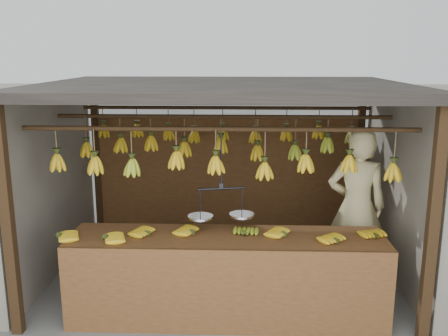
{
  "coord_description": "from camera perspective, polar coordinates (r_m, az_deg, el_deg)",
  "views": [
    {
      "loc": [
        0.23,
        -5.94,
        2.74
      ],
      "look_at": [
        0.0,
        0.3,
        1.3
      ],
      "focal_mm": 40.0,
      "sensor_mm": 36.0,
      "label": 1
    }
  ],
  "objects": [
    {
      "name": "ground",
      "position": [
        6.54,
        -0.1,
        -11.76
      ],
      "size": [
        80.0,
        80.0,
        0.0
      ],
      "primitive_type": "plane",
      "color": "#5B5B57"
    },
    {
      "name": "hanging_bananas",
      "position": [
        6.05,
        -0.08,
        2.35
      ],
      "size": [
        3.65,
        2.25,
        0.4
      ],
      "color": "gold",
      "rests_on": "ground"
    },
    {
      "name": "balance_scale",
      "position": [
        5.2,
        -0.32,
        -4.93
      ],
      "size": [
        0.68,
        0.34,
        0.93
      ],
      "color": "black",
      "rests_on": "ground"
    },
    {
      "name": "counter",
      "position": [
        5.14,
        0.24,
        -10.37
      ],
      "size": [
        3.48,
        0.75,
        0.96
      ],
      "color": "brown",
      "rests_on": "ground"
    },
    {
      "name": "bag_bundles",
      "position": [
        7.68,
        14.91,
        -0.45
      ],
      "size": [
        0.08,
        0.26,
        1.24
      ],
      "color": "#1426BF",
      "rests_on": "ground"
    },
    {
      "name": "stall",
      "position": [
        6.32,
        0.01,
        6.0
      ],
      "size": [
        4.3,
        3.3,
        2.4
      ],
      "color": "black",
      "rests_on": "ground"
    },
    {
      "name": "vendor",
      "position": [
        6.17,
        14.88,
        -4.36
      ],
      "size": [
        0.72,
        0.5,
        1.89
      ],
      "primitive_type": "imported",
      "rotation": [
        0.0,
        0.0,
        3.07
      ],
      "color": "beige",
      "rests_on": "ground"
    }
  ]
}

